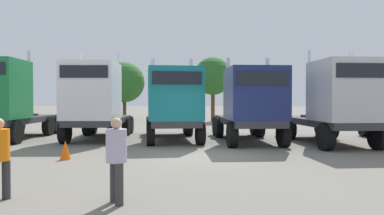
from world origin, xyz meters
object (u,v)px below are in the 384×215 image
at_px(semi_truck_green, 3,100).
at_px(visitor_with_camera, 116,154).
at_px(semi_truck_white, 95,101).
at_px(semi_truck_navy, 251,104).
at_px(semi_truck_silver, 338,102).
at_px(semi_truck_teal, 173,104).
at_px(traffic_cone_mid, 65,150).

xyz_separation_m(semi_truck_green, visitor_with_camera, (8.70, -9.11, -1.06)).
relative_size(semi_truck_white, semi_truck_navy, 0.94).
bearing_deg(semi_truck_silver, semi_truck_teal, -106.51).
distance_m(semi_truck_silver, visitor_with_camera, 11.33).
bearing_deg(traffic_cone_mid, semi_truck_teal, 61.22).
bearing_deg(semi_truck_white, visitor_with_camera, 16.88).
bearing_deg(semi_truck_white, traffic_cone_mid, 4.31).
xyz_separation_m(semi_truck_navy, visitor_with_camera, (-3.20, -9.45, -0.85)).
relative_size(semi_truck_white, traffic_cone_mid, 9.70).
bearing_deg(semi_truck_teal, semi_truck_green, -99.36).
xyz_separation_m(semi_truck_green, semi_truck_navy, (11.90, 0.34, -0.21)).
relative_size(semi_truck_white, semi_truck_teal, 0.92).
bearing_deg(visitor_with_camera, traffic_cone_mid, 87.06).
height_order(semi_truck_white, semi_truck_silver, semi_truck_white).
distance_m(semi_truck_green, semi_truck_silver, 15.56).
bearing_deg(semi_truck_silver, visitor_with_camera, -47.83).
distance_m(semi_truck_green, semi_truck_navy, 11.90).
height_order(semi_truck_white, traffic_cone_mid, semi_truck_white).
distance_m(semi_truck_green, semi_truck_teal, 8.27).
bearing_deg(semi_truck_teal, visitor_with_camera, -11.14).
distance_m(semi_truck_navy, traffic_cone_mid, 8.26).
xyz_separation_m(semi_truck_navy, traffic_cone_mid, (-6.50, -4.88, -1.49)).
height_order(semi_truck_silver, visitor_with_camera, semi_truck_silver).
bearing_deg(semi_truck_teal, semi_truck_navy, 71.48).
relative_size(semi_truck_teal, visitor_with_camera, 4.06).
xyz_separation_m(semi_truck_white, traffic_cone_mid, (1.05, -5.20, -1.64)).
xyz_separation_m(semi_truck_teal, semi_truck_navy, (3.65, -0.30, -0.02)).
bearing_deg(traffic_cone_mid, semi_truck_navy, 36.91).
height_order(semi_truck_green, semi_truck_silver, semi_truck_green).
distance_m(semi_truck_green, semi_truck_white, 4.39).
relative_size(semi_truck_silver, traffic_cone_mid, 10.33).
height_order(semi_truck_teal, semi_truck_navy, semi_truck_teal).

